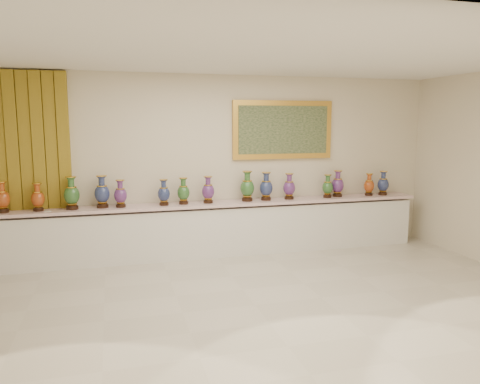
{
  "coord_description": "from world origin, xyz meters",
  "views": [
    {
      "loc": [
        -1.63,
        -5.21,
        2.22
      ],
      "look_at": [
        0.28,
        1.7,
        1.14
      ],
      "focal_mm": 35.0,
      "sensor_mm": 36.0,
      "label": 1
    }
  ],
  "objects_px": {
    "vase_0": "(2,199)",
    "vase_2": "(72,195)",
    "vase_1": "(38,198)",
    "counter": "(215,230)"
  },
  "relations": [
    {
      "from": "vase_2",
      "to": "vase_0",
      "type": "bearing_deg",
      "value": -179.97
    },
    {
      "from": "vase_2",
      "to": "counter",
      "type": "bearing_deg",
      "value": 0.86
    },
    {
      "from": "counter",
      "to": "vase_1",
      "type": "distance_m",
      "value": 2.78
    },
    {
      "from": "counter",
      "to": "vase_1",
      "type": "relative_size",
      "value": 17.21
    },
    {
      "from": "counter",
      "to": "vase_0",
      "type": "xyz_separation_m",
      "value": [
        -3.19,
        -0.03,
        0.67
      ]
    },
    {
      "from": "vase_0",
      "to": "vase_2",
      "type": "height_order",
      "value": "vase_2"
    },
    {
      "from": "vase_1",
      "to": "vase_0",
      "type": "bearing_deg",
      "value": 179.71
    },
    {
      "from": "vase_1",
      "to": "counter",
      "type": "bearing_deg",
      "value": 0.77
    },
    {
      "from": "vase_0",
      "to": "vase_2",
      "type": "distance_m",
      "value": 0.96
    },
    {
      "from": "vase_1",
      "to": "vase_2",
      "type": "bearing_deg",
      "value": 0.34
    }
  ]
}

